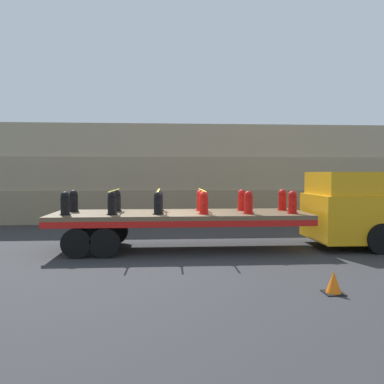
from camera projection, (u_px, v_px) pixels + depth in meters
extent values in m
plane|color=#2D2D30|center=(181.00, 249.00, 13.00)|extent=(120.00, 120.00, 0.00)
cube|color=gray|center=(175.00, 205.00, 21.00)|extent=(60.00, 3.00, 1.75)
cube|color=tan|center=(175.00, 174.00, 21.07)|extent=(60.00, 3.00, 1.75)
cube|color=tan|center=(175.00, 143.00, 21.13)|extent=(60.00, 3.00, 1.75)
cube|color=orange|center=(349.00, 217.00, 13.34)|extent=(2.68, 2.57, 1.60)
cube|color=orange|center=(342.00, 183.00, 13.27)|extent=(1.87, 2.36, 0.80)
cube|color=black|center=(369.00, 208.00, 13.37)|extent=(1.07, 2.26, 0.90)
cylinder|color=black|center=(381.00, 239.00, 12.19)|extent=(1.01, 0.28, 1.01)
cylinder|color=black|center=(345.00, 228.00, 14.62)|extent=(1.01, 0.28, 1.01)
cube|color=brown|center=(180.00, 214.00, 12.94)|extent=(8.72, 2.53, 0.14)
cube|color=red|center=(182.00, 224.00, 11.73)|extent=(8.72, 0.08, 0.20)
cube|color=red|center=(179.00, 215.00, 14.16)|extent=(8.72, 0.08, 0.20)
cylinder|color=black|center=(105.00, 243.00, 11.65)|extent=(0.93, 0.30, 0.93)
cylinder|color=black|center=(115.00, 231.00, 13.97)|extent=(0.93, 0.30, 0.93)
cylinder|color=black|center=(77.00, 243.00, 11.60)|extent=(0.93, 0.30, 0.93)
cylinder|color=black|center=(92.00, 232.00, 13.91)|extent=(0.93, 0.30, 0.93)
cylinder|color=black|center=(65.00, 215.00, 12.13)|extent=(0.36, 0.36, 0.03)
cylinder|color=black|center=(65.00, 206.00, 12.12)|extent=(0.29, 0.29, 0.57)
sphere|color=black|center=(65.00, 196.00, 12.10)|extent=(0.28, 0.28, 0.28)
cylinder|color=black|center=(63.00, 205.00, 11.91)|extent=(0.13, 0.12, 0.13)
cylinder|color=black|center=(67.00, 204.00, 12.32)|extent=(0.13, 0.12, 0.13)
cylinder|color=black|center=(74.00, 211.00, 13.24)|extent=(0.36, 0.36, 0.03)
cylinder|color=black|center=(74.00, 204.00, 13.22)|extent=(0.29, 0.29, 0.57)
sphere|color=black|center=(74.00, 194.00, 13.21)|extent=(0.28, 0.28, 0.28)
cylinder|color=black|center=(72.00, 202.00, 13.02)|extent=(0.13, 0.12, 0.13)
cylinder|color=black|center=(75.00, 201.00, 13.42)|extent=(0.13, 0.12, 0.13)
cylinder|color=black|center=(112.00, 214.00, 12.23)|extent=(0.36, 0.36, 0.03)
cylinder|color=black|center=(112.00, 206.00, 12.22)|extent=(0.29, 0.29, 0.57)
sphere|color=black|center=(112.00, 195.00, 12.20)|extent=(0.28, 0.28, 0.28)
cylinder|color=black|center=(111.00, 204.00, 12.01)|extent=(0.13, 0.12, 0.13)
cylinder|color=black|center=(113.00, 203.00, 12.41)|extent=(0.13, 0.12, 0.13)
cylinder|color=black|center=(117.00, 211.00, 13.34)|extent=(0.36, 0.36, 0.03)
cylinder|color=black|center=(117.00, 203.00, 13.32)|extent=(0.29, 0.29, 0.57)
sphere|color=black|center=(117.00, 194.00, 13.31)|extent=(0.28, 0.28, 0.28)
cylinder|color=black|center=(116.00, 202.00, 13.12)|extent=(0.13, 0.12, 0.13)
cylinder|color=black|center=(117.00, 201.00, 13.52)|extent=(0.13, 0.12, 0.13)
cylinder|color=black|center=(158.00, 214.00, 12.33)|extent=(0.36, 0.36, 0.03)
cylinder|color=black|center=(158.00, 206.00, 12.31)|extent=(0.29, 0.29, 0.57)
sphere|color=black|center=(158.00, 195.00, 12.30)|extent=(0.28, 0.28, 0.28)
cylinder|color=black|center=(158.00, 204.00, 12.11)|extent=(0.13, 0.12, 0.13)
cylinder|color=black|center=(158.00, 203.00, 12.51)|extent=(0.13, 0.12, 0.13)
cylinder|color=black|center=(159.00, 211.00, 13.44)|extent=(0.36, 0.36, 0.03)
cylinder|color=black|center=(159.00, 203.00, 13.42)|extent=(0.29, 0.29, 0.57)
sphere|color=black|center=(159.00, 194.00, 13.41)|extent=(0.28, 0.28, 0.28)
cylinder|color=black|center=(159.00, 202.00, 13.22)|extent=(0.13, 0.12, 0.13)
cylinder|color=black|center=(159.00, 201.00, 13.62)|extent=(0.13, 0.12, 0.13)
cylinder|color=red|center=(204.00, 214.00, 12.43)|extent=(0.36, 0.36, 0.03)
cylinder|color=red|center=(204.00, 205.00, 12.41)|extent=(0.29, 0.29, 0.57)
sphere|color=red|center=(204.00, 195.00, 12.40)|extent=(0.28, 0.28, 0.28)
cylinder|color=red|center=(204.00, 204.00, 12.21)|extent=(0.13, 0.12, 0.13)
cylinder|color=red|center=(203.00, 203.00, 12.61)|extent=(0.13, 0.12, 0.13)
cylinder|color=red|center=(201.00, 210.00, 13.54)|extent=(0.36, 0.36, 0.03)
cylinder|color=red|center=(201.00, 203.00, 13.52)|extent=(0.29, 0.29, 0.57)
sphere|color=red|center=(201.00, 193.00, 13.51)|extent=(0.28, 0.28, 0.28)
cylinder|color=red|center=(201.00, 201.00, 13.32)|extent=(0.13, 0.12, 0.13)
cylinder|color=red|center=(200.00, 201.00, 13.72)|extent=(0.13, 0.12, 0.13)
cylinder|color=red|center=(248.00, 213.00, 12.53)|extent=(0.36, 0.36, 0.03)
cylinder|color=red|center=(248.00, 205.00, 12.51)|extent=(0.29, 0.29, 0.57)
sphere|color=red|center=(248.00, 195.00, 12.50)|extent=(0.28, 0.28, 0.28)
cylinder|color=red|center=(250.00, 204.00, 12.31)|extent=(0.13, 0.12, 0.13)
cylinder|color=red|center=(247.00, 203.00, 12.71)|extent=(0.13, 0.12, 0.13)
cylinder|color=red|center=(242.00, 210.00, 13.64)|extent=(0.36, 0.36, 0.03)
cylinder|color=red|center=(242.00, 203.00, 13.62)|extent=(0.29, 0.29, 0.57)
sphere|color=red|center=(242.00, 193.00, 13.61)|extent=(0.28, 0.28, 0.28)
cylinder|color=red|center=(243.00, 201.00, 13.42)|extent=(0.13, 0.12, 0.13)
cylinder|color=red|center=(241.00, 200.00, 13.82)|extent=(0.13, 0.12, 0.13)
cylinder|color=red|center=(292.00, 213.00, 12.63)|extent=(0.36, 0.36, 0.03)
cylinder|color=red|center=(292.00, 205.00, 12.61)|extent=(0.29, 0.29, 0.57)
sphere|color=red|center=(293.00, 195.00, 12.60)|extent=(0.28, 0.28, 0.28)
cylinder|color=red|center=(294.00, 203.00, 12.41)|extent=(0.13, 0.12, 0.13)
cylinder|color=red|center=(290.00, 203.00, 12.81)|extent=(0.13, 0.12, 0.13)
cylinder|color=red|center=(282.00, 210.00, 13.74)|extent=(0.36, 0.36, 0.03)
cylinder|color=red|center=(282.00, 202.00, 13.72)|extent=(0.29, 0.29, 0.57)
sphere|color=red|center=(282.00, 193.00, 13.71)|extent=(0.28, 0.28, 0.28)
cylinder|color=red|center=(284.00, 201.00, 13.52)|extent=(0.13, 0.12, 0.13)
cylinder|color=red|center=(281.00, 200.00, 13.92)|extent=(0.13, 0.12, 0.13)
cube|color=yellow|center=(114.00, 190.00, 12.75)|extent=(0.05, 2.73, 0.01)
cube|color=yellow|center=(159.00, 190.00, 12.84)|extent=(0.05, 2.73, 0.01)
cube|color=yellow|center=(202.00, 190.00, 12.94)|extent=(0.05, 2.73, 0.01)
cube|color=black|center=(333.00, 293.00, 8.17)|extent=(0.42, 0.42, 0.03)
cone|color=orange|center=(334.00, 282.00, 8.16)|extent=(0.33, 0.33, 0.47)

